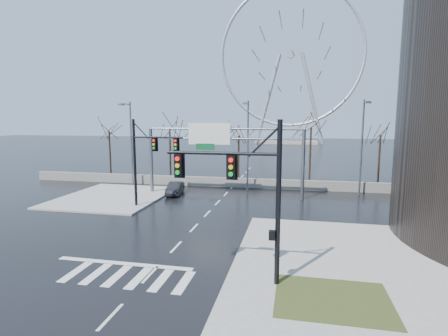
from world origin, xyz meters
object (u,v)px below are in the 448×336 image
(signal_mast_far, at_px, (146,155))
(car, at_px, (175,188))
(signal_mast_near, at_px, (249,186))
(ferris_wheel, at_px, (291,61))
(sign_gantry, at_px, (220,147))

(signal_mast_far, relative_size, car, 2.04)
(signal_mast_near, height_order, ferris_wheel, ferris_wheel)
(ferris_wheel, distance_m, car, 84.79)
(signal_mast_far, distance_m, ferris_wheel, 89.30)
(sign_gantry, bearing_deg, car, -178.02)
(sign_gantry, distance_m, ferris_wheel, 82.91)
(signal_mast_near, xyz_separation_m, signal_mast_far, (-11.01, 13.00, -0.04))
(signal_mast_near, bearing_deg, signal_mast_far, 130.26)
(signal_mast_near, relative_size, ferris_wheel, 0.16)
(signal_mast_far, height_order, sign_gantry, signal_mast_far)
(sign_gantry, height_order, ferris_wheel, ferris_wheel)
(signal_mast_near, distance_m, car, 21.94)
(signal_mast_far, xyz_separation_m, sign_gantry, (5.49, 6.00, 0.35))
(ferris_wheel, bearing_deg, signal_mast_near, -89.92)
(sign_gantry, height_order, car, sign_gantry)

